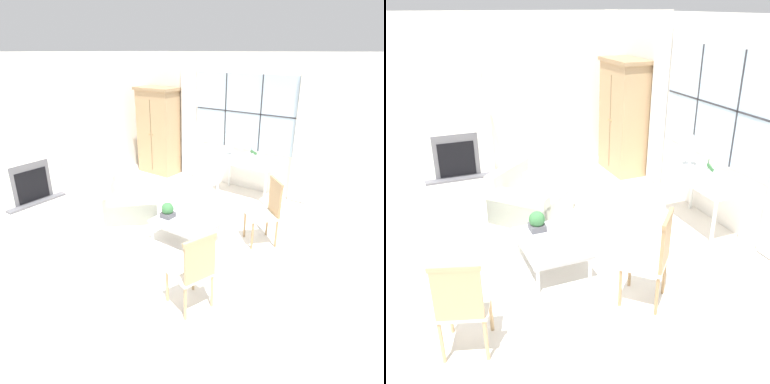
% 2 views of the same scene
% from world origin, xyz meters
% --- Properties ---
extents(ground_plane, '(14.00, 14.00, 0.00)m').
position_xyz_m(ground_plane, '(0.00, 0.00, 0.00)').
color(ground_plane, silver).
extents(wall_back_windowed, '(7.20, 0.14, 2.80)m').
position_xyz_m(wall_back_windowed, '(0.00, 3.02, 1.40)').
color(wall_back_windowed, silver).
rests_on(wall_back_windowed, ground_plane).
extents(wall_left, '(0.06, 7.20, 2.80)m').
position_xyz_m(wall_left, '(-3.03, 0.60, 1.40)').
color(wall_left, silver).
rests_on(wall_left, ground_plane).
extents(fireplace, '(0.34, 1.40, 2.04)m').
position_xyz_m(fireplace, '(-2.91, -0.23, 0.68)').
color(fireplace, '#515156').
rests_on(fireplace, ground_plane).
extents(armoire, '(1.02, 0.58, 2.04)m').
position_xyz_m(armoire, '(-2.09, 2.69, 1.03)').
color(armoire, tan).
rests_on(armoire, ground_plane).
extents(console_table, '(1.17, 0.56, 0.80)m').
position_xyz_m(console_table, '(0.35, 2.66, 0.72)').
color(console_table, white).
rests_on(console_table, ground_plane).
extents(table_lamp, '(0.23, 0.23, 0.47)m').
position_xyz_m(table_lamp, '(0.01, 2.64, 1.17)').
color(table_lamp, silver).
rests_on(table_lamp, console_table).
extents(potted_orchid, '(0.19, 0.15, 0.45)m').
position_xyz_m(potted_orchid, '(0.47, 2.59, 0.98)').
color(potted_orchid, white).
rests_on(potted_orchid, console_table).
extents(armchair_upholstered, '(1.32, 1.32, 0.73)m').
position_xyz_m(armchair_upholstered, '(-0.90, 0.54, 0.25)').
color(armchair_upholstered, beige).
rests_on(armchair_upholstered, ground_plane).
extents(side_chair_wooden, '(0.62, 0.62, 1.04)m').
position_xyz_m(side_chair_wooden, '(1.53, 1.15, 0.58)').
color(side_chair_wooden, beige).
rests_on(side_chair_wooden, ground_plane).
extents(accent_chair_wooden, '(0.55, 0.55, 1.00)m').
position_xyz_m(accent_chair_wooden, '(1.54, -0.76, 0.56)').
color(accent_chair_wooden, beige).
rests_on(accent_chair_wooden, ground_plane).
extents(coffee_table, '(0.96, 0.71, 0.37)m').
position_xyz_m(coffee_table, '(0.51, 0.40, 0.33)').
color(coffee_table, silver).
rests_on(coffee_table, ground_plane).
extents(potted_plant_small, '(0.20, 0.20, 0.25)m').
position_xyz_m(potted_plant_small, '(0.21, 0.32, 0.48)').
color(potted_plant_small, '#4C4C51').
rests_on(potted_plant_small, coffee_table).
extents(pillar_candle, '(0.10, 0.10, 0.10)m').
position_xyz_m(pillar_candle, '(0.77, 0.27, 0.41)').
color(pillar_candle, silver).
rests_on(pillar_candle, coffee_table).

